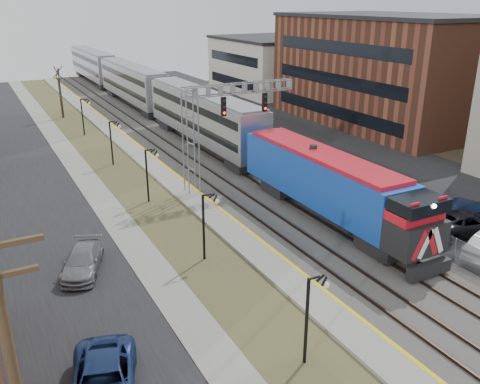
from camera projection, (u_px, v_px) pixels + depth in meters
street_west at (29, 189)px, 39.86m from camera, size 7.00×120.00×0.04m
sidewalk at (87, 180)px, 41.83m from camera, size 2.00×120.00×0.08m
grass_median at (123, 174)px, 43.14m from camera, size 4.00×120.00×0.06m
platform at (156, 168)px, 44.42m from camera, size 2.00×120.00×0.24m
ballast_bed at (208, 161)px, 46.62m from camera, size 8.00×120.00×0.20m
parking_lot at (315, 145)px, 51.90m from camera, size 16.00×120.00×0.04m
platform_edge at (166, 165)px, 44.76m from camera, size 0.24×120.00×0.01m
track_near at (188, 162)px, 45.68m from camera, size 1.58×120.00×0.15m
track_far at (223, 156)px, 47.21m from camera, size 1.58×120.00×0.15m
train at (152, 95)px, 62.57m from camera, size 3.00×85.85×5.33m
signal_gantry at (212, 120)px, 37.66m from camera, size 9.00×1.07×8.15m
lampposts at (202, 226)px, 28.65m from camera, size 0.14×62.14×4.00m
fence at (248, 147)px, 48.21m from camera, size 0.04×120.00×1.60m
buildings_east at (450, 78)px, 52.63m from camera, size 16.00×76.00×15.00m
bare_trees at (3, 146)px, 41.63m from camera, size 12.30×42.30×5.95m
car_lot_c at (466, 223)px, 32.05m from camera, size 5.73×3.40×1.49m
car_lot_d at (464, 211)px, 33.80m from camera, size 5.59×2.72×1.57m
car_lot_e at (355, 178)px, 39.94m from camera, size 4.86×2.50×1.58m
car_lot_f at (247, 120)px, 59.27m from camera, size 4.64×3.05×1.44m
car_street_a at (103, 384)px, 18.69m from camera, size 3.77×5.69×1.45m
car_street_b at (83, 262)px, 27.58m from camera, size 3.35×4.80×1.29m
car_lot_g at (248, 121)px, 58.59m from camera, size 4.85×1.90×1.57m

